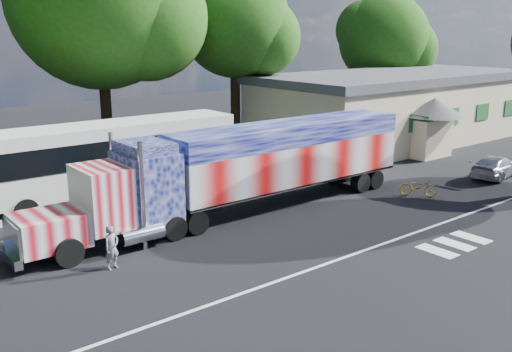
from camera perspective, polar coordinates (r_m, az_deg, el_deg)
ground at (r=24.30m, az=4.43°, el=-5.73°), size 100.00×100.00×0.00m
lane_markings at (r=23.15m, az=14.00°, el=-7.17°), size 30.00×2.67×0.01m
semi_truck at (r=26.51m, az=-0.69°, el=1.01°), size 20.11×3.18×4.29m
coach_bus at (r=29.90m, az=-14.03°, el=1.68°), size 13.13×3.06×3.82m
hall_building at (r=45.30m, az=13.74°, el=6.74°), size 22.40×12.80×5.20m
parked_car at (r=35.99m, az=22.88°, el=0.87°), size 4.51×2.32×1.25m
woman at (r=21.14m, az=-14.24°, el=-6.95°), size 0.67×0.52×1.62m
bicycle at (r=30.55m, az=15.93°, el=-1.05°), size 1.66×1.91×0.99m
tree_far_ne at (r=54.95m, az=12.81°, el=13.12°), size 8.66×8.25×11.61m
tree_ne_a at (r=41.33m, az=-1.95°, el=15.04°), size 8.13×7.74×12.74m
tree_n_mid at (r=37.80m, az=-15.12°, el=16.67°), size 11.67×11.11×15.76m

